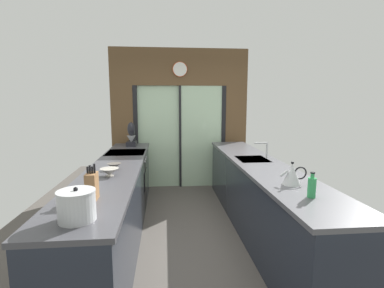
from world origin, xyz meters
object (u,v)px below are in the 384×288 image
(oven_range, at_px, (127,181))
(stock_pot, at_px, (77,206))
(knife_block, at_px, (92,186))
(soap_bottle, at_px, (312,187))
(stand_mixer, at_px, (131,137))
(kettle, at_px, (292,174))
(mixing_bowl_near, at_px, (109,172))
(mixing_bowl_far, at_px, (114,166))

(oven_range, height_order, stock_pot, stock_pot)
(knife_block, relative_size, soap_bottle, 1.37)
(stand_mixer, height_order, kettle, stand_mixer)
(kettle, bearing_deg, stand_mixer, 124.98)
(kettle, bearing_deg, oven_range, 133.30)
(mixing_bowl_near, relative_size, kettle, 0.74)
(mixing_bowl_near, height_order, stock_pot, stock_pot)
(oven_range, distance_m, mixing_bowl_near, 1.53)
(stand_mixer, relative_size, kettle, 1.58)
(mixing_bowl_far, distance_m, stock_pot, 1.42)
(oven_range, bearing_deg, stock_pot, -89.59)
(mixing_bowl_near, height_order, knife_block, knife_block)
(stock_pot, xyz_separation_m, kettle, (1.78, 0.66, -0.00))
(kettle, bearing_deg, mixing_bowl_far, 156.93)
(oven_range, relative_size, soap_bottle, 4.28)
(oven_range, distance_m, stand_mixer, 0.89)
(mixing_bowl_far, height_order, knife_block, knife_block)
(mixing_bowl_near, height_order, mixing_bowl_far, mixing_bowl_near)
(mixing_bowl_far, xyz_separation_m, stand_mixer, (0.00, 1.79, 0.12))
(mixing_bowl_far, xyz_separation_m, kettle, (1.78, -0.76, 0.06))
(knife_block, bearing_deg, soap_bottle, -3.73)
(oven_range, height_order, mixing_bowl_near, mixing_bowl_near)
(mixing_bowl_near, bearing_deg, kettle, -14.78)
(soap_bottle, bearing_deg, stand_mixer, 121.38)
(stock_pot, relative_size, soap_bottle, 1.16)
(oven_range, bearing_deg, kettle, -46.70)
(mixing_bowl_far, bearing_deg, mixing_bowl_near, -90.00)
(mixing_bowl_near, distance_m, soap_bottle, 1.97)
(mixing_bowl_far, xyz_separation_m, soap_bottle, (1.78, -1.13, 0.05))
(oven_range, distance_m, stock_pot, 2.63)
(oven_range, xyz_separation_m, soap_bottle, (1.80, -2.28, 0.55))
(stand_mixer, bearing_deg, knife_block, -90.00)
(mixing_bowl_near, distance_m, stand_mixer, 2.08)
(soap_bottle, bearing_deg, mixing_bowl_near, 154.71)
(oven_range, xyz_separation_m, knife_block, (0.02, -2.17, 0.58))
(mixing_bowl_near, bearing_deg, stock_pot, -90.00)
(knife_block, height_order, stand_mixer, stand_mixer)
(mixing_bowl_near, distance_m, stock_pot, 1.13)
(mixing_bowl_near, height_order, stand_mixer, stand_mixer)
(kettle, height_order, soap_bottle, kettle)
(knife_block, relative_size, kettle, 1.11)
(knife_block, bearing_deg, stand_mixer, 90.00)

